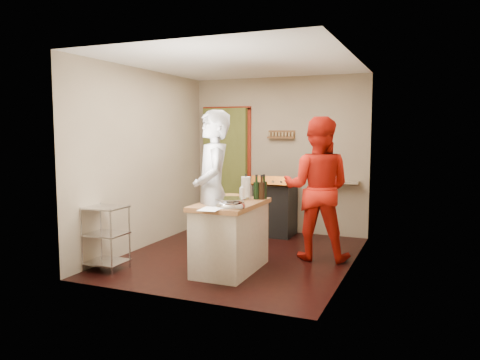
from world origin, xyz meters
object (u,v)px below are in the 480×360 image
Objects in this scene: stove at (275,208)px; island at (231,234)px; wire_shelving at (106,235)px; person_stripe at (213,193)px; person_red at (317,188)px.

island is at bearing -86.81° from stove.
person_stripe is (1.28, 0.38, 0.54)m from wire_shelving.
stove is 2.94m from wire_shelving.
stove is at bearing 146.14° from person_stripe.
wire_shelving is at bearing -106.41° from person_stripe.
wire_shelving is 0.42× the size of person_red.
wire_shelving is at bearing -159.16° from island.
person_stripe is 1.51m from person_red.
person_red is (1.00, 1.13, -0.03)m from person_stripe.
person_stripe reaches higher than island.
stove is 0.79× the size of island.
wire_shelving is 0.41× the size of person_stripe.
island is 0.67× the size of person_red.
wire_shelving is 1.55m from island.
stove is 0.51× the size of person_stripe.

